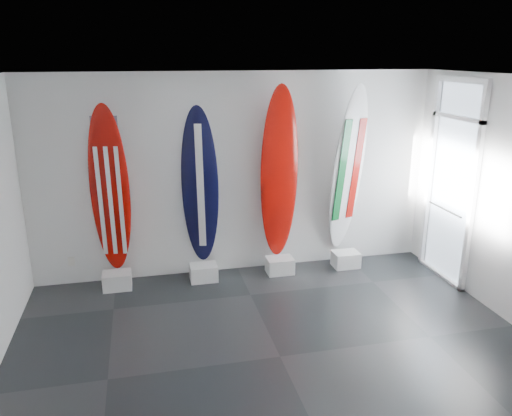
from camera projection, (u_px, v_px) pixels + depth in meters
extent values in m
plane|color=black|center=(280.00, 357.00, 5.63)|extent=(6.00, 6.00, 0.00)
plane|color=white|center=(285.00, 79.00, 4.75)|extent=(6.00, 6.00, 0.00)
plane|color=white|center=(237.00, 175.00, 7.52)|extent=(6.00, 0.00, 6.00)
plane|color=white|center=(402.00, 373.00, 2.86)|extent=(6.00, 0.00, 6.00)
cube|color=silver|center=(117.00, 280.00, 7.24)|extent=(0.40, 0.30, 0.24)
ellipsoid|color=#9F0A04|center=(110.00, 190.00, 6.95)|extent=(0.56, 0.28, 2.38)
cube|color=silver|center=(204.00, 272.00, 7.51)|extent=(0.40, 0.30, 0.24)
ellipsoid|color=black|center=(200.00, 187.00, 7.22)|extent=(0.58, 0.40, 2.34)
cube|color=silver|center=(280.00, 265.00, 7.76)|extent=(0.40, 0.30, 0.24)
ellipsoid|color=#9F0A04|center=(279.00, 174.00, 7.43)|extent=(0.60, 0.24, 2.60)
cube|color=silver|center=(346.00, 259.00, 7.99)|extent=(0.40, 0.30, 0.24)
ellipsoid|color=white|center=(348.00, 170.00, 7.67)|extent=(0.69, 0.58, 2.60)
cube|color=silver|center=(71.00, 261.00, 7.32)|extent=(0.09, 0.02, 0.13)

